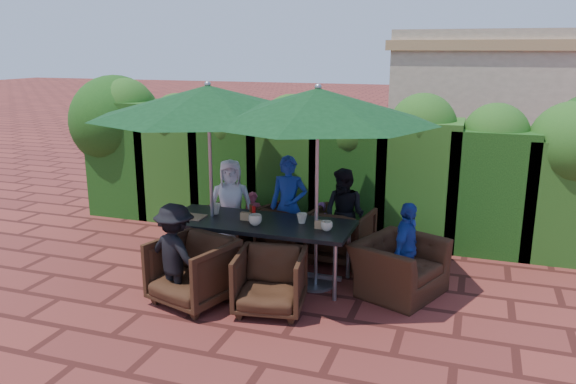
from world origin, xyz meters
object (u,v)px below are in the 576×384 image
(chair_far_mid, at_px, (289,227))
(chair_near_left, at_px, (193,268))
(dining_table, at_px, (259,227))
(chair_far_right, at_px, (341,233))
(chair_near_right, at_px, (270,279))
(chair_end_right, at_px, (399,258))
(umbrella_left, at_px, (208,101))
(umbrella_right, at_px, (318,105))
(chair_far_left, at_px, (239,222))

(chair_far_mid, height_order, chair_near_left, chair_near_left)
(dining_table, distance_m, chair_near_left, 1.05)
(chair_far_mid, height_order, chair_far_right, chair_far_right)
(chair_near_right, distance_m, chair_end_right, 1.59)
(umbrella_left, xyz_separation_m, umbrella_right, (1.41, -0.05, -0.00))
(umbrella_left, height_order, chair_near_left, umbrella_left)
(dining_table, bearing_deg, umbrella_left, 178.23)
(umbrella_right, distance_m, chair_near_right, 2.02)
(chair_near_left, relative_size, chair_near_right, 1.10)
(dining_table, bearing_deg, umbrella_right, -2.06)
(umbrella_right, bearing_deg, chair_far_left, 143.92)
(dining_table, distance_m, chair_end_right, 1.76)
(chair_end_right, bearing_deg, chair_far_right, 70.96)
(chair_far_right, distance_m, chair_end_right, 1.21)
(umbrella_right, relative_size, chair_end_right, 2.78)
(chair_far_left, distance_m, chair_far_mid, 0.81)
(chair_far_left, relative_size, chair_far_right, 0.88)
(chair_near_left, bearing_deg, dining_table, 80.80)
(chair_far_left, height_order, chair_near_right, chair_near_right)
(chair_end_right, bearing_deg, chair_far_mid, 85.09)
(umbrella_left, height_order, chair_near_right, umbrella_left)
(chair_far_mid, bearing_deg, chair_near_right, 119.29)
(chair_far_right, height_order, chair_end_right, chair_end_right)
(chair_far_right, distance_m, chair_near_left, 2.24)
(chair_far_right, bearing_deg, umbrella_right, 92.18)
(umbrella_right, xyz_separation_m, chair_far_mid, (-0.68, 1.01, -1.84))
(chair_far_left, height_order, chair_far_right, chair_far_right)
(chair_far_right, bearing_deg, chair_far_mid, 2.03)
(umbrella_right, bearing_deg, chair_far_right, 84.87)
(chair_near_right, bearing_deg, dining_table, 109.70)
(dining_table, distance_m, chair_far_left, 1.33)
(chair_far_mid, relative_size, chair_far_right, 0.94)
(chair_far_mid, distance_m, chair_far_right, 0.77)
(umbrella_left, relative_size, chair_far_right, 3.62)
(umbrella_left, distance_m, chair_far_left, 2.13)
(chair_far_right, relative_size, chair_near_right, 1.06)
(umbrella_right, bearing_deg, chair_near_left, -143.49)
(chair_far_left, bearing_deg, dining_table, 146.96)
(chair_far_left, height_order, chair_near_left, chair_near_left)
(chair_far_right, distance_m, chair_near_right, 1.79)
(umbrella_left, bearing_deg, chair_far_left, 94.56)
(umbrella_left, height_order, chair_end_right, umbrella_left)
(dining_table, height_order, chair_far_left, dining_table)
(dining_table, bearing_deg, chair_near_left, -116.14)
(umbrella_left, bearing_deg, dining_table, -1.77)
(dining_table, xyz_separation_m, chair_near_right, (0.46, -0.83, -0.30))
(chair_near_left, bearing_deg, chair_far_left, 115.21)
(dining_table, relative_size, umbrella_left, 0.81)
(umbrella_right, bearing_deg, chair_end_right, 7.36)
(umbrella_left, relative_size, chair_near_left, 3.49)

